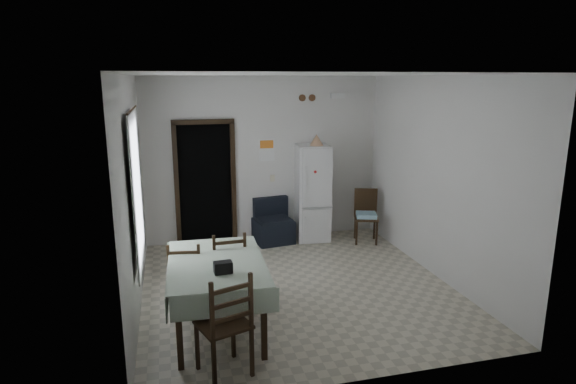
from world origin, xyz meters
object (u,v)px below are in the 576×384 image
Objects in this scene: navy_seat at (273,221)px; dining_table at (218,296)px; fridge at (312,193)px; dining_chair_far_right at (228,268)px; dining_chair_far_left at (187,277)px; dining_chair_near_head at (223,323)px; corner_chair at (366,217)px.

navy_seat is 0.48× the size of dining_table.
dining_chair_far_right is at bearing -122.36° from fridge.
fridge is at bearing -125.39° from dining_chair_far_left.
dining_chair_near_head reaches higher than dining_chair_far_left.
dining_chair_near_head reaches higher than corner_chair.
navy_seat is at bearing -176.07° from corner_chair.
dining_table is 0.86m from dining_chair_near_head.
dining_chair_far_left reaches higher than navy_seat.
navy_seat is 0.71× the size of dining_chair_near_head.
dining_table is at bearing 68.79° from dining_chair_far_right.
dining_chair_far_right reaches higher than navy_seat.
dining_chair_far_left is 0.88× the size of dining_chair_near_head.
dining_table is (-2.01, -2.87, -0.44)m from fridge.
dining_chair_far_left is at bearing -132.23° from navy_seat.
dining_chair_far_right reaches higher than dining_table.
navy_seat is at bearing -128.55° from dining_chair_near_head.
fridge is 3.53m from dining_table.
fridge is at bearing 57.33° from dining_table.
corner_chair is 0.98× the size of dining_chair_far_left.
dining_chair_near_head is (-0.22, -1.44, 0.03)m from dining_chair_far_right.
navy_seat is 1.65m from corner_chair.
dining_table is 1.69× the size of dining_chair_far_left.
navy_seat is 0.81× the size of dining_chair_far_left.
corner_chair is at bearing 42.89° from dining_table.
corner_chair is at bearing -148.17° from dining_chair_far_right.
dining_chair_far_left is at bearing 5.92° from dining_chair_far_right.
fridge is at bearing -131.64° from dining_chair_far_right.
dining_chair_far_left is 0.94× the size of dining_chair_far_right.
corner_chair reaches higher than dining_table.
corner_chair is 4.43m from dining_chair_near_head.
fridge is 1.84× the size of corner_chair.
dining_chair_far_left is 0.52m from dining_chair_far_right.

